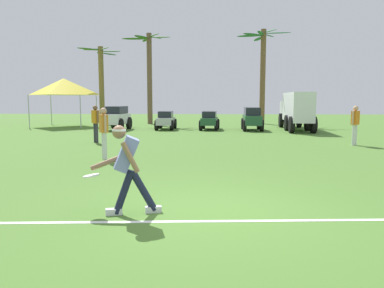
% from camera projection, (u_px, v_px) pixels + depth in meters
% --- Properties ---
extents(ground_plane, '(80.00, 80.00, 0.00)m').
position_uv_depth(ground_plane, '(208.00, 211.00, 6.11)').
color(ground_plane, '#49732C').
extents(field_line_paint, '(23.08, 1.89, 0.01)m').
position_uv_depth(field_line_paint, '(208.00, 221.00, 5.58)').
color(field_line_paint, white).
rests_on(field_line_paint, ground_plane).
extents(frisbee_thrower, '(1.14, 0.47, 1.42)m').
position_uv_depth(frisbee_thrower, '(127.00, 165.00, 5.85)').
color(frisbee_thrower, '#191E38').
rests_on(frisbee_thrower, ground_plane).
extents(frisbee_in_flight, '(0.28, 0.28, 0.06)m').
position_uv_depth(frisbee_in_flight, '(91.00, 176.00, 5.96)').
color(frisbee_in_flight, white).
extents(teammate_near_sideline, '(0.40, 0.40, 1.56)m').
position_uv_depth(teammate_near_sideline, '(355.00, 122.00, 14.74)').
color(teammate_near_sideline, silver).
rests_on(teammate_near_sideline, ground_plane).
extents(teammate_midfield, '(0.39, 0.41, 1.56)m').
position_uv_depth(teammate_midfield, '(96.00, 120.00, 15.59)').
color(teammate_midfield, '#33333D').
rests_on(teammate_midfield, ground_plane).
extents(teammate_deep, '(0.34, 0.46, 1.56)m').
position_uv_depth(teammate_deep, '(104.00, 128.00, 11.28)').
color(teammate_deep, silver).
rests_on(teammate_deep, ground_plane).
extents(parked_car_slot_a, '(1.38, 2.44, 1.40)m').
position_uv_depth(parked_car_slot_a, '(117.00, 117.00, 22.23)').
color(parked_car_slot_a, silver).
rests_on(parked_car_slot_a, ground_plane).
extents(parked_car_slot_b, '(1.12, 2.22, 1.10)m').
position_uv_depth(parked_car_slot_b, '(166.00, 120.00, 22.56)').
color(parked_car_slot_b, '#B7BABF').
rests_on(parked_car_slot_b, ground_plane).
extents(parked_car_slot_c, '(1.25, 2.26, 1.10)m').
position_uv_depth(parked_car_slot_c, '(210.00, 120.00, 22.44)').
color(parked_car_slot_c, '#235133').
rests_on(parked_car_slot_c, ground_plane).
extents(parked_car_slot_d, '(1.19, 2.42, 1.34)m').
position_uv_depth(parked_car_slot_d, '(252.00, 118.00, 21.97)').
color(parked_car_slot_d, '#235133').
rests_on(parked_car_slot_d, ground_plane).
extents(box_truck, '(1.65, 5.95, 2.20)m').
position_uv_depth(box_truck, '(296.00, 109.00, 22.15)').
color(box_truck, silver).
rests_on(box_truck, ground_plane).
extents(palm_tree_far_left, '(2.91, 2.98, 5.67)m').
position_uv_depth(palm_tree_far_left, '(101.00, 79.00, 27.79)').
color(palm_tree_far_left, brown).
rests_on(palm_tree_far_left, ground_plane).
extents(palm_tree_left_of_centre, '(3.58, 3.34, 6.56)m').
position_uv_depth(palm_tree_left_of_centre, '(149.00, 72.00, 27.30)').
color(palm_tree_left_of_centre, brown).
rests_on(palm_tree_left_of_centre, ground_plane).
extents(palm_tree_right_of_centre, '(3.88, 3.61, 6.86)m').
position_uv_depth(palm_tree_right_of_centre, '(263.00, 69.00, 27.38)').
color(palm_tree_right_of_centre, brown).
rests_on(palm_tree_right_of_centre, ground_plane).
extents(event_tent, '(3.47, 3.47, 3.19)m').
position_uv_depth(event_tent, '(64.00, 87.00, 24.86)').
color(event_tent, '#B2B5BA').
rests_on(event_tent, ground_plane).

